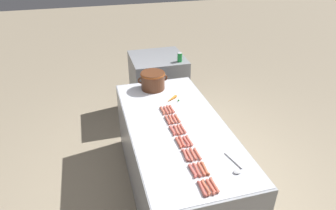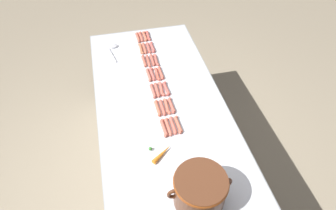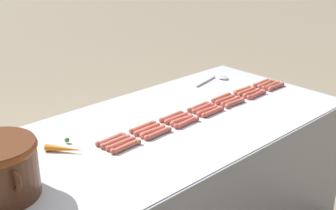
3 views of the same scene
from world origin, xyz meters
TOP-DOWN VIEW (x-y plane):
  - griddle_counter at (0.00, 0.00)m, footprint 0.93×2.02m
  - hot_dog_0 at (-0.07, -0.87)m, footprint 0.03×0.16m
  - hot_dog_1 at (-0.07, -0.67)m, footprint 0.03×0.16m
  - hot_dog_2 at (-0.07, -0.48)m, footprint 0.03×0.16m
  - hot_dog_3 at (-0.07, -0.30)m, footprint 0.03×0.16m
  - hot_dog_4 at (-0.07, -0.11)m, footprint 0.03×0.16m
  - hot_dog_5 at (-0.07, 0.07)m, footprint 0.03×0.16m
  - hot_dog_6 at (-0.07, 0.26)m, footprint 0.03×0.16m
  - hot_dog_7 at (-0.04, -0.86)m, footprint 0.03×0.16m
  - hot_dog_8 at (-0.04, -0.67)m, footprint 0.03×0.16m
  - hot_dog_9 at (-0.04, -0.49)m, footprint 0.03×0.16m
  - hot_dog_10 at (-0.04, -0.30)m, footprint 0.03×0.16m
  - hot_dog_11 at (-0.03, -0.11)m, footprint 0.03×0.16m
  - hot_dog_12 at (-0.03, 0.08)m, footprint 0.03×0.16m
  - hot_dog_13 at (-0.03, 0.26)m, footprint 0.03×0.16m
  - hot_dog_14 at (-0.00, -0.86)m, footprint 0.03×0.16m
  - hot_dog_15 at (-0.00, -0.67)m, footprint 0.03×0.16m
  - hot_dog_16 at (-0.00, -0.48)m, footprint 0.02×0.16m
  - hot_dog_17 at (-0.00, -0.30)m, footprint 0.03×0.16m
  - hot_dog_18 at (-0.00, -0.11)m, footprint 0.03×0.16m
  - hot_dog_19 at (-0.00, 0.08)m, footprint 0.03×0.16m
  - hot_dog_20 at (-0.00, 0.27)m, footprint 0.03×0.16m
  - hot_dog_21 at (0.03, -0.86)m, footprint 0.03×0.16m
  - hot_dog_22 at (0.03, -0.67)m, footprint 0.03×0.16m
  - hot_dog_23 at (0.03, -0.49)m, footprint 0.03×0.16m
  - hot_dog_24 at (0.03, -0.30)m, footprint 0.03×0.16m
  - hot_dog_25 at (0.03, -0.11)m, footprint 0.03×0.16m
  - hot_dog_26 at (0.03, 0.08)m, footprint 0.03×0.16m
  - hot_dog_27 at (0.03, 0.27)m, footprint 0.03×0.16m
  - serving_spoon at (0.27, -0.73)m, footprint 0.10×0.27m
  - carrot at (0.09, 0.47)m, footprint 0.16×0.13m

SIDE VIEW (x-z plane):
  - griddle_counter at x=0.00m, z-range 0.00..0.85m
  - serving_spoon at x=0.27m, z-range 0.85..0.87m
  - hot_dog_0 at x=-0.07m, z-range 0.85..0.88m
  - hot_dog_1 at x=-0.07m, z-range 0.85..0.88m
  - hot_dog_2 at x=-0.07m, z-range 0.85..0.88m
  - hot_dog_3 at x=-0.07m, z-range 0.85..0.88m
  - hot_dog_4 at x=-0.07m, z-range 0.85..0.88m
  - hot_dog_5 at x=-0.07m, z-range 0.85..0.88m
  - hot_dog_6 at x=-0.07m, z-range 0.85..0.88m
  - hot_dog_7 at x=-0.04m, z-range 0.85..0.88m
  - hot_dog_8 at x=-0.04m, z-range 0.85..0.88m
  - hot_dog_9 at x=-0.04m, z-range 0.85..0.88m
  - hot_dog_10 at x=-0.04m, z-range 0.85..0.88m
  - hot_dog_11 at x=-0.03m, z-range 0.85..0.88m
  - hot_dog_12 at x=-0.03m, z-range 0.85..0.88m
  - hot_dog_13 at x=-0.03m, z-range 0.85..0.88m
  - hot_dog_14 at x=0.00m, z-range 0.85..0.88m
  - hot_dog_15 at x=0.00m, z-range 0.85..0.88m
  - hot_dog_16 at x=0.00m, z-range 0.85..0.88m
  - hot_dog_17 at x=0.00m, z-range 0.85..0.88m
  - hot_dog_18 at x=0.00m, z-range 0.85..0.88m
  - hot_dog_19 at x=0.00m, z-range 0.85..0.88m
  - hot_dog_20 at x=0.00m, z-range 0.85..0.88m
  - hot_dog_21 at x=0.03m, z-range 0.85..0.88m
  - hot_dog_22 at x=0.03m, z-range 0.85..0.88m
  - hot_dog_23 at x=0.03m, z-range 0.85..0.88m
  - hot_dog_24 at x=0.03m, z-range 0.85..0.88m
  - hot_dog_25 at x=0.03m, z-range 0.85..0.88m
  - hot_dog_26 at x=0.03m, z-range 0.85..0.88m
  - hot_dog_27 at x=0.03m, z-range 0.85..0.88m
  - carrot at x=0.09m, z-range 0.85..0.89m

